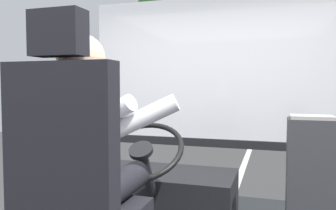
{
  "coord_description": "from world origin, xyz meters",
  "views": [
    {
      "loc": [
        0.57,
        -1.67,
        1.68
      ],
      "look_at": [
        -0.46,
        1.59,
        1.49
      ],
      "focal_mm": 35.79,
      "sensor_mm": 36.0,
      "label": 1
    }
  ],
  "objects_px": {
    "bus_driver": "(89,144)",
    "steering_console": "(163,194)",
    "fare_box": "(310,187)",
    "driver_seat": "(76,196)"
  },
  "relations": [
    {
      "from": "driver_seat",
      "to": "fare_box",
      "type": "distance_m",
      "value": 1.43
    },
    {
      "from": "fare_box",
      "to": "bus_driver",
      "type": "bearing_deg",
      "value": -140.34
    },
    {
      "from": "bus_driver",
      "to": "steering_console",
      "type": "bearing_deg",
      "value": 90.0
    },
    {
      "from": "bus_driver",
      "to": "steering_console",
      "type": "xyz_separation_m",
      "value": [
        -0.0,
        1.1,
        -0.58
      ]
    },
    {
      "from": "driver_seat",
      "to": "steering_console",
      "type": "bearing_deg",
      "value": 90.0
    },
    {
      "from": "bus_driver",
      "to": "steering_console",
      "type": "distance_m",
      "value": 1.24
    },
    {
      "from": "steering_console",
      "to": "fare_box",
      "type": "bearing_deg",
      "value": -12.88
    },
    {
      "from": "bus_driver",
      "to": "fare_box",
      "type": "height_order",
      "value": "bus_driver"
    },
    {
      "from": "driver_seat",
      "to": "steering_console",
      "type": "height_order",
      "value": "driver_seat"
    },
    {
      "from": "bus_driver",
      "to": "steering_console",
      "type": "relative_size",
      "value": 0.72
    }
  ]
}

